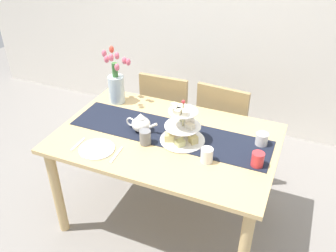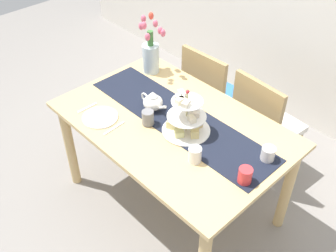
{
  "view_description": "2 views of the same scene",
  "coord_description": "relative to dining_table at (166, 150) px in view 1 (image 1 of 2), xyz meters",
  "views": [
    {
      "loc": [
        0.8,
        -1.86,
        2.15
      ],
      "look_at": [
        -0.01,
        0.06,
        0.82
      ],
      "focal_mm": 38.63,
      "sensor_mm": 36.0,
      "label": 1
    },
    {
      "loc": [
        1.41,
        -1.37,
        2.38
      ],
      "look_at": [
        0.04,
        -0.08,
        0.8
      ],
      "focal_mm": 42.79,
      "sensor_mm": 36.0,
      "label": 2
    }
  ],
  "objects": [
    {
      "name": "tulip_vase",
      "position": [
        -0.55,
        0.3,
        0.27
      ],
      "size": [
        0.24,
        0.18,
        0.44
      ],
      "color": "silver",
      "rests_on": "dining_table"
    },
    {
      "name": "mug_orange",
      "position": [
        0.63,
        -0.07,
        0.16
      ],
      "size": [
        0.08,
        0.08,
        0.09
      ],
      "primitive_type": "cylinder",
      "color": "red",
      "rests_on": "dining_table"
    },
    {
      "name": "fork_left",
      "position": [
        -0.5,
        -0.31,
        0.12
      ],
      "size": [
        0.02,
        0.15,
        0.01
      ],
      "primitive_type": "cube",
      "rotation": [
        0.0,
        0.0,
        0.0
      ],
      "color": "silver",
      "rests_on": "dining_table"
    },
    {
      "name": "table_runner",
      "position": [
        0.0,
        0.05,
        0.11
      ],
      "size": [
        1.39,
        0.35,
        0.0
      ],
      "primitive_type": "cube",
      "color": "black",
      "rests_on": "dining_table"
    },
    {
      "name": "tiered_cake_stand",
      "position": [
        0.11,
        -0.0,
        0.21
      ],
      "size": [
        0.3,
        0.3,
        0.3
      ],
      "color": "beige",
      "rests_on": "table_runner"
    },
    {
      "name": "ground_plane",
      "position": [
        0.0,
        0.0,
        -0.66
      ],
      "size": [
        8.0,
        8.0,
        0.0
      ],
      "primitive_type": "plane",
      "color": "gray"
    },
    {
      "name": "cream_jug",
      "position": [
        0.61,
        0.16,
        0.16
      ],
      "size": [
        0.08,
        0.08,
        0.08
      ],
      "primitive_type": "cylinder",
      "color": "white",
      "rests_on": "dining_table"
    },
    {
      "name": "mug_white_text",
      "position": [
        0.33,
        -0.15,
        0.16
      ],
      "size": [
        0.08,
        0.08,
        0.09
      ],
      "primitive_type": "cylinder",
      "color": "white",
      "rests_on": "dining_table"
    },
    {
      "name": "chair_left",
      "position": [
        -0.28,
        0.71,
        -0.15
      ],
      "size": [
        0.43,
        0.43,
        0.91
      ],
      "color": "#9C8254",
      "rests_on": "ground_plane"
    },
    {
      "name": "dinner_plate_left",
      "position": [
        -0.35,
        -0.31,
        0.12
      ],
      "size": [
        0.23,
        0.23,
        0.01
      ],
      "primitive_type": "cylinder",
      "color": "white",
      "rests_on": "dining_table"
    },
    {
      "name": "teapot",
      "position": [
        -0.19,
        0.0,
        0.17
      ],
      "size": [
        0.24,
        0.13,
        0.14
      ],
      "color": "white",
      "rests_on": "table_runner"
    },
    {
      "name": "knife_left",
      "position": [
        -0.21,
        -0.31,
        0.12
      ],
      "size": [
        0.03,
        0.17,
        0.01
      ],
      "primitive_type": "cube",
      "rotation": [
        0.0,
        0.0,
        0.08
      ],
      "color": "silver",
      "rests_on": "dining_table"
    },
    {
      "name": "mug_grey",
      "position": [
        -0.09,
        -0.13,
        0.16
      ],
      "size": [
        0.08,
        0.08,
        0.09
      ],
      "primitive_type": "cylinder",
      "color": "slate",
      "rests_on": "table_runner"
    },
    {
      "name": "chair_right",
      "position": [
        0.24,
        0.71,
        -0.15
      ],
      "size": [
        0.45,
        0.45,
        0.91
      ],
      "color": "#9C8254",
      "rests_on": "ground_plane"
    },
    {
      "name": "room_wall_rear",
      "position": [
        0.0,
        1.58,
        0.64
      ],
      "size": [
        6.0,
        0.08,
        2.6
      ],
      "primitive_type": "cube",
      "color": "silver",
      "rests_on": "ground_plane"
    },
    {
      "name": "dining_table",
      "position": [
        0.0,
        0.0,
        0.0
      ],
      "size": [
        1.48,
        0.96,
        0.77
      ],
      "color": "tan",
      "rests_on": "ground_plane"
    }
  ]
}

